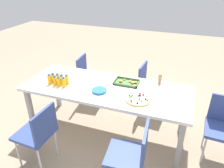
{
  "coord_description": "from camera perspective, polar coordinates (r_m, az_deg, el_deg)",
  "views": [
    {
      "loc": [
        0.92,
        -2.33,
        2.17
      ],
      "look_at": [
        0.06,
        0.08,
        0.78
      ],
      "focal_mm": 34.25,
      "sensor_mm": 36.0,
      "label": 1
    }
  ],
  "objects": [
    {
      "name": "juice_bottle_2",
      "position": [
        2.97,
        -13.98,
        0.61
      ],
      "size": [
        0.06,
        0.06,
        0.13
      ],
      "color": "#FAAB14",
      "rests_on": "party_table"
    },
    {
      "name": "fruit_pizza",
      "position": [
        2.62,
        6.95,
        -3.92
      ],
      "size": [
        0.32,
        0.32,
        0.05
      ],
      "color": "tan",
      "rests_on": "party_table"
    },
    {
      "name": "ground_plane",
      "position": [
        3.32,
        -1.41,
        -12.33
      ],
      "size": [
        12.0,
        12.0,
        0.0
      ],
      "primitive_type": "plane",
      "color": "gray"
    },
    {
      "name": "juice_bottle_5",
      "position": [
        3.06,
        -14.27,
        1.5
      ],
      "size": [
        0.06,
        0.06,
        0.14
      ],
      "color": "#F9AF14",
      "rests_on": "party_table"
    },
    {
      "name": "juice_bottle_0",
      "position": [
        3.05,
        -16.3,
        1.17
      ],
      "size": [
        0.06,
        0.06,
        0.15
      ],
      "color": "#F9AC14",
      "rests_on": "party_table"
    },
    {
      "name": "juice_bottle_1",
      "position": [
        3.01,
        -14.95,
        0.87
      ],
      "size": [
        0.06,
        0.06,
        0.13
      ],
      "color": "#F8AE14",
      "rests_on": "party_table"
    },
    {
      "name": "chair_near_left",
      "position": [
        2.68,
        -19.03,
        -11.9
      ],
      "size": [
        0.42,
        0.42,
        0.83
      ],
      "rotation": [
        0.0,
        0.0,
        1.51
      ],
      "color": "#33478C",
      "rests_on": "ground_plane"
    },
    {
      "name": "party_table",
      "position": [
        2.91,
        -1.57,
        -1.97
      ],
      "size": [
        2.24,
        0.85,
        0.76
      ],
      "color": "white",
      "rests_on": "ground_plane"
    },
    {
      "name": "juice_bottle_3",
      "position": [
        2.93,
        -12.74,
        0.47
      ],
      "size": [
        0.06,
        0.06,
        0.14
      ],
      "color": "#FBAD14",
      "rests_on": "party_table"
    },
    {
      "name": "napkin_stack",
      "position": [
        2.85,
        12.57,
        -1.69
      ],
      "size": [
        0.15,
        0.15,
        0.02
      ],
      "primitive_type": "cube",
      "color": "white",
      "rests_on": "party_table"
    },
    {
      "name": "cardboard_tube",
      "position": [
        2.99,
        12.66,
        1.28
      ],
      "size": [
        0.04,
        0.04,
        0.15
      ],
      "primitive_type": "cylinder",
      "color": "#9E7A56",
      "rests_on": "party_table"
    },
    {
      "name": "juice_bottle_7",
      "position": [
        2.99,
        -11.95,
        1.15
      ],
      "size": [
        0.05,
        0.05,
        0.14
      ],
      "color": "#F9AC14",
      "rests_on": "party_table"
    },
    {
      "name": "chair_far_right",
      "position": [
        3.54,
        9.79,
        -0.01
      ],
      "size": [
        0.43,
        0.43,
        0.83
      ],
      "rotation": [
        0.0,
        0.0,
        -1.66
      ],
      "color": "#33478C",
      "rests_on": "ground_plane"
    },
    {
      "name": "juice_bottle_4",
      "position": [
        3.1,
        -15.43,
        1.62
      ],
      "size": [
        0.06,
        0.06,
        0.13
      ],
      "color": "#FAAD14",
      "rests_on": "party_table"
    },
    {
      "name": "chair_far_left",
      "position": [
        3.83,
        -6.34,
        2.53
      ],
      "size": [
        0.43,
        0.43,
        0.83
      ],
      "rotation": [
        0.0,
        0.0,
        -1.5
      ],
      "color": "#33478C",
      "rests_on": "ground_plane"
    },
    {
      "name": "chair_near_right",
      "position": [
        2.31,
        5.44,
        -17.83
      ],
      "size": [
        0.43,
        0.43,
        0.83
      ],
      "rotation": [
        0.0,
        0.0,
        1.65
      ],
      "color": "#33478C",
      "rests_on": "ground_plane"
    },
    {
      "name": "plate_stack",
      "position": [
        2.77,
        -3.41,
        -1.75
      ],
      "size": [
        0.19,
        0.19,
        0.03
      ],
      "color": "blue",
      "rests_on": "party_table"
    },
    {
      "name": "snack_tray",
      "position": [
        2.97,
        4.16,
        0.4
      ],
      "size": [
        0.34,
        0.22,
        0.04
      ],
      "color": "#477238",
      "rests_on": "party_table"
    },
    {
      "name": "juice_bottle_6",
      "position": [
        3.03,
        -13.24,
        1.24
      ],
      "size": [
        0.06,
        0.06,
        0.13
      ],
      "color": "#FAAF14",
      "rests_on": "party_table"
    },
    {
      "name": "chair_end",
      "position": [
        2.97,
        27.57,
        -9.47
      ],
      "size": [
        0.43,
        0.43,
        0.83
      ],
      "rotation": [
        0.0,
        0.0,
        3.08
      ],
      "color": "#33478C",
      "rests_on": "ground_plane"
    }
  ]
}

